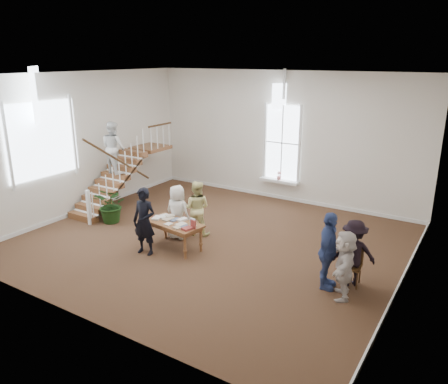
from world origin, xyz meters
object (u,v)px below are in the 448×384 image
Objects in this scene: elderly_woman at (178,212)px; person_yellow at (197,208)px; police_officer at (144,221)px; woman_cluster_b at (353,253)px; floor_plant at (112,205)px; library_table at (174,225)px; side_chair at (353,262)px; woman_cluster_a at (328,251)px; woman_cluster_c at (344,265)px.

person_yellow is (0.30, 0.50, 0.02)m from elderly_woman.
woman_cluster_b is (5.03, 1.23, -0.12)m from police_officer.
elderly_woman is at bearing 2.60° from floor_plant.
elderly_woman is (-0.34, 0.60, 0.12)m from library_table.
person_yellow reaches higher than elderly_woman.
floor_plant is at bearing 147.52° from police_officer.
person_yellow is 4.66m from side_chair.
library_table is 1.04× the size of person_yellow.
woman_cluster_b is at bearing -50.71° from woman_cluster_a.
woman_cluster_c is at bearing 7.28° from library_table.
library_table is 1.47× the size of floor_plant.
floor_plant is at bearing 178.38° from library_table.
side_chair is at bearing 1.11° from floor_plant.
police_officer is at bearing -99.84° from woman_cluster_c.
woman_cluster_a is at bearing -2.92° from floor_plant.
woman_cluster_c is at bearing -121.39° from woman_cluster_a.
woman_cluster_b is at bearing 177.23° from elderly_woman.
elderly_woman reaches higher than floor_plant.
side_chair is at bearing 177.79° from elderly_woman.
woman_cluster_a is 0.49m from woman_cluster_c.
woman_cluster_b reaches higher than woman_cluster_c.
floor_plant is (-2.81, 0.48, -0.09)m from library_table.
elderly_woman is 4.52m from woman_cluster_a.
side_chair is (0.43, 0.50, -0.36)m from woman_cluster_a.
side_chair is at bearing 15.96° from library_table.
police_officer is 1.11× the size of person_yellow.
elderly_woman reaches higher than side_chair.
elderly_woman reaches higher than woman_cluster_b.
woman_cluster_a reaches higher than library_table.
police_officer is at bearing -25.68° from floor_plant.
woman_cluster_b is at bearing 163.56° from woman_cluster_c.
elderly_woman reaches higher than library_table.
person_yellow is 4.31m from woman_cluster_a.
person_yellow is at bearing 12.48° from floor_plant.
woman_cluster_a is (4.50, -0.47, 0.11)m from elderly_woman.
floor_plant is 1.20× the size of side_chair.
elderly_woman is at bearing -114.14° from woman_cluster_c.
side_chair is at bearing -111.23° from woman_cluster_b.
floor_plant is at bearing 176.47° from side_chair.
police_officer is (-0.44, -0.65, 0.23)m from library_table.
library_table is at bearing 85.09° from woman_cluster_a.
elderly_woman is 1.37× the size of floor_plant.
side_chair is at bearing 156.48° from person_yellow.
person_yellow reaches higher than side_chair.
woman_cluster_a is 1.87× the size of side_chair.
police_officer reaches higher than side_chair.
woman_cluster_b is at bearing -87.06° from side_chair.
elderly_woman is 1.02× the size of woman_cluster_c.
person_yellow is 4.66m from woman_cluster_b.
woman_cluster_c is (4.63, -1.17, -0.04)m from person_yellow.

